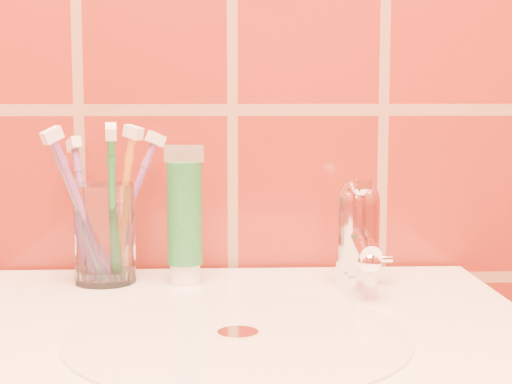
{
  "coord_description": "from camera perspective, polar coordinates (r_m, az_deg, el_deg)",
  "views": [
    {
      "loc": [
        -0.01,
        0.25,
        1.06
      ],
      "look_at": [
        0.02,
        1.08,
        0.96
      ],
      "focal_mm": 55.0,
      "sensor_mm": 36.0,
      "label": 1
    }
  ],
  "objects": [
    {
      "name": "toothbrush_1",
      "position": [
        0.88,
        -9.72,
        -0.98
      ],
      "size": [
        0.1,
        0.09,
        0.19
      ],
      "primitive_type": null,
      "rotation": [
        0.22,
        0.0,
        0.96
      ],
      "color": "orange",
      "rests_on": "glass_tumbler"
    },
    {
      "name": "toothpaste_tube",
      "position": [
        0.87,
        -5.21,
        -2.0
      ],
      "size": [
        0.04,
        0.04,
        0.15
      ],
      "rotation": [
        0.0,
        0.0,
        -0.12
      ],
      "color": "white",
      "rests_on": "pedestal_sink"
    },
    {
      "name": "toothbrush_5",
      "position": [
        0.86,
        -12.53,
        -1.26
      ],
      "size": [
        0.15,
        0.14,
        0.19
      ],
      "primitive_type": null,
      "rotation": [
        0.39,
        0.0,
        -0.85
      ],
      "color": "#7A428E",
      "rests_on": "glass_tumbler"
    },
    {
      "name": "faucet",
      "position": [
        0.86,
        7.44,
        -2.72
      ],
      "size": [
        0.05,
        0.11,
        0.12
      ],
      "color": "white",
      "rests_on": "pedestal_sink"
    },
    {
      "name": "toothbrush_2",
      "position": [
        0.91,
        -9.2,
        -1.06
      ],
      "size": [
        0.15,
        0.13,
        0.18
      ],
      "primitive_type": null,
      "rotation": [
        0.42,
        0.0,
        2.06
      ],
      "color": "#854798",
      "rests_on": "glass_tumbler"
    },
    {
      "name": "glass_tumbler",
      "position": [
        0.89,
        -10.97,
        -3.0
      ],
      "size": [
        0.08,
        0.08,
        0.11
      ],
      "primitive_type": "cylinder",
      "rotation": [
        0.0,
        0.0,
        0.26
      ],
      "color": "white",
      "rests_on": "pedestal_sink"
    },
    {
      "name": "toothbrush_0",
      "position": [
        0.87,
        -12.71,
        -1.22
      ],
      "size": [
        0.12,
        0.11,
        0.18
      ],
      "primitive_type": null,
      "rotation": [
        0.34,
        0.0,
        -1.24
      ],
      "color": "#6B9FBF",
      "rests_on": "glass_tumbler"
    },
    {
      "name": "toothbrush_3",
      "position": [
        0.91,
        -12.3,
        -1.29
      ],
      "size": [
        0.12,
        0.14,
        0.18
      ],
      "primitive_type": null,
      "rotation": [
        0.39,
        0.0,
        -2.59
      ],
      "color": "#784391",
      "rests_on": "glass_tumbler"
    },
    {
      "name": "toothbrush_4",
      "position": [
        0.86,
        -10.4,
        -1.11
      ],
      "size": [
        0.05,
        0.14,
        0.2
      ],
      "primitive_type": null,
      "rotation": [
        0.33,
        0.0,
        0.14
      ],
      "color": "#1F7635",
      "rests_on": "glass_tumbler"
    }
  ]
}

